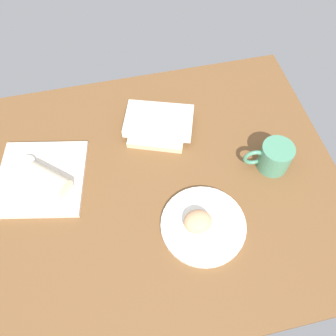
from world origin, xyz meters
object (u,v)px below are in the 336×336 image
sauce_cup (26,165)px  round_plate (203,225)px  breakfast_wrap (48,180)px  coffee_mug (274,157)px  square_plate (41,178)px  scone_pastry (198,221)px  book_stack (158,124)px

sauce_cup → round_plate: bearing=147.8°
breakfast_wrap → coffee_mug: size_ratio=0.91×
round_plate → square_plate: (42.52, -24.78, 0.10)cm
round_plate → scone_pastry: (1.73, -0.26, 3.01)cm
breakfast_wrap → book_stack: breakfast_wrap is taller
round_plate → coffee_mug: bearing=-150.0°
scone_pastry → square_plate: bearing=-31.0°
round_plate → square_plate: bearing=-30.2°
round_plate → book_stack: 35.80cm
round_plate → breakfast_wrap: (39.59, -21.37, 3.74)cm
round_plate → book_stack: size_ratio=0.96×
sauce_cup → coffee_mug: size_ratio=0.41×
breakfast_wrap → book_stack: (-34.59, -14.03, -1.86)cm
square_plate → sauce_cup: bearing=-49.4°
scone_pastry → square_plate: 47.69cm
square_plate → sauce_cup: 5.95cm
square_plate → breakfast_wrap: 5.79cm
coffee_mug → book_stack: bearing=-34.5°
square_plate → sauce_cup: sauce_cup is taller
sauce_cup → book_stack: size_ratio=0.24×
scone_pastry → book_stack: (3.27, -35.14, -1.12)cm
scone_pastry → round_plate: bearing=171.4°
breakfast_wrap → scone_pastry: bearing=102.5°
round_plate → book_stack: book_stack is taller
round_plate → sauce_cup: bearing=-32.2°
scone_pastry → coffee_mug: 30.58cm
round_plate → scone_pastry: 3.48cm
book_stack → coffee_mug: 36.76cm
round_plate → coffee_mug: coffee_mug is taller
book_stack → sauce_cup: bearing=8.8°
round_plate → breakfast_wrap: 45.14cm
sauce_cup → breakfast_wrap: size_ratio=0.45×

